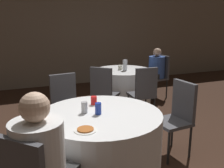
{
  "coord_description": "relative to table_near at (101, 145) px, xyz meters",
  "views": [
    {
      "loc": [
        -0.9,
        -2.29,
        1.66
      ],
      "look_at": [
        0.36,
        0.81,
        0.83
      ],
      "focal_mm": 40.0,
      "sensor_mm": 36.0,
      "label": 1
    }
  ],
  "objects": [
    {
      "name": "table_near",
      "position": [
        0.0,
        0.0,
        0.0
      ],
      "size": [
        1.31,
        1.31,
        0.73
      ],
      "color": "white",
      "rests_on": "ground_plane"
    },
    {
      "name": "soda_can_silver",
      "position": [
        -0.15,
        0.07,
        0.43
      ],
      "size": [
        0.07,
        0.07,
        0.12
      ],
      "color": "silver",
      "rests_on": "table_near"
    },
    {
      "name": "soda_can_blue",
      "position": [
        -0.03,
        -0.02,
        0.43
      ],
      "size": [
        0.07,
        0.07,
        0.12
      ],
      "color": "#1E38A5",
      "rests_on": "table_near"
    },
    {
      "name": "bottle_far",
      "position": [
        1.25,
        2.08,
        0.47
      ],
      "size": [
        0.09,
        0.09,
        0.22
      ],
      "color": "silver",
      "rests_on": "table_far"
    },
    {
      "name": "chair_far_southwest",
      "position": [
        0.57,
        1.48,
        0.2
      ],
      "size": [
        0.57,
        0.57,
        0.95
      ],
      "rotation": [
        0.0,
        0.0,
        -0.78
      ],
      "color": "#47474C",
      "rests_on": "ground_plane"
    },
    {
      "name": "table_far",
      "position": [
        1.27,
        2.19,
        0.0
      ],
      "size": [
        1.15,
        1.15,
        0.73
      ],
      "color": "white",
      "rests_on": "ground_plane"
    },
    {
      "name": "chair_near_east",
      "position": [
        1.07,
        0.09,
        0.2
      ],
      "size": [
        0.44,
        0.43,
        0.95
      ],
      "rotation": [
        0.0,
        0.0,
        -4.63
      ],
      "color": "#47474C",
      "rests_on": "ground_plane"
    },
    {
      "name": "chair_far_east",
      "position": [
        2.24,
        2.35,
        0.2
      ],
      "size": [
        0.46,
        0.46,
        0.95
      ],
      "rotation": [
        0.0,
        0.0,
        -4.55
      ],
      "color": "#47474C",
      "rests_on": "ground_plane"
    },
    {
      "name": "wall_back",
      "position": [
        0.09,
        4.35,
        1.03
      ],
      "size": [
        16.0,
        0.06,
        2.8
      ],
      "color": "#7A6B5B",
      "rests_on": "ground_plane"
    },
    {
      "name": "chair_near_north",
      "position": [
        -0.16,
        1.06,
        0.2
      ],
      "size": [
        0.45,
        0.46,
        0.95
      ],
      "rotation": [
        0.0,
        0.0,
        -3.0
      ],
      "color": "#47474C",
      "rests_on": "ground_plane"
    },
    {
      "name": "person_white_shirt",
      "position": [
        -0.66,
        -0.63,
        0.26
      ],
      "size": [
        0.51,
        0.5,
        1.21
      ],
      "rotation": [
        0.0,
        0.0,
        -0.81
      ],
      "color": "#282828",
      "rests_on": "ground_plane"
    },
    {
      "name": "cup_far",
      "position": [
        1.21,
        2.2,
        0.41
      ],
      "size": [
        0.09,
        0.09,
        0.09
      ],
      "color": "silver",
      "rests_on": "table_far"
    },
    {
      "name": "cup_near",
      "position": [
        0.03,
        0.3,
        0.42
      ],
      "size": [
        0.07,
        0.07,
        0.1
      ],
      "color": "red",
      "rests_on": "table_near"
    },
    {
      "name": "person_blue_shirt",
      "position": [
        2.08,
        2.32,
        0.21
      ],
      "size": [
        0.51,
        0.39,
        1.12
      ],
      "rotation": [
        0.0,
        0.0,
        -4.55
      ],
      "color": "#282828",
      "rests_on": "ground_plane"
    },
    {
      "name": "chair_far_south",
      "position": [
        1.2,
        1.2,
        0.2
      ],
      "size": [
        0.43,
        0.43,
        0.95
      ],
      "rotation": [
        0.0,
        0.0,
        -0.07
      ],
      "color": "#47474C",
      "rests_on": "ground_plane"
    },
    {
      "name": "pizza_plate_near",
      "position": [
        -0.27,
        -0.36,
        0.37
      ],
      "size": [
        0.2,
        0.2,
        0.02
      ],
      "color": "white",
      "rests_on": "table_near"
    }
  ]
}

